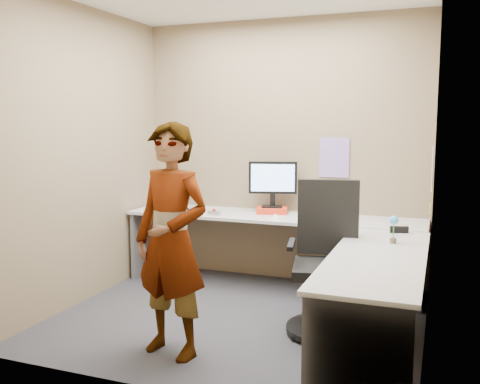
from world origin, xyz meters
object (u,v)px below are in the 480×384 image
at_px(desk, 299,245).
at_px(monitor, 273,180).
at_px(office_chair, 327,272).
at_px(person, 172,241).

distance_m(desk, monitor, 0.98).
relative_size(office_chair, person, 0.71).
height_order(desk, monitor, monitor).
bearing_deg(person, desk, 73.80).
distance_m(monitor, person, 1.92).
bearing_deg(person, office_chair, 51.91).
xyz_separation_m(office_chair, person, (-0.94, -0.80, 0.35)).
height_order(desk, person, person).
bearing_deg(office_chair, desk, 118.73).
xyz_separation_m(desk, monitor, (-0.47, 0.72, 0.48)).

